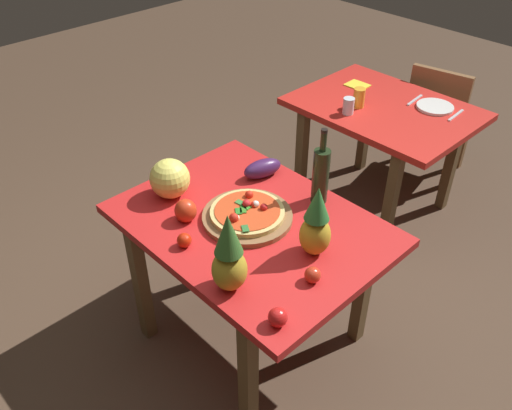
% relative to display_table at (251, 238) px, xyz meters
% --- Properties ---
extents(ground_plane, '(10.00, 10.00, 0.00)m').
position_rel_display_table_xyz_m(ground_plane, '(0.00, 0.00, -0.66)').
color(ground_plane, '#4C3828').
extents(display_table, '(1.16, 0.86, 0.75)m').
position_rel_display_table_xyz_m(display_table, '(0.00, 0.00, 0.00)').
color(display_table, brown).
rests_on(display_table, ground_plane).
extents(background_table, '(1.06, 0.79, 0.75)m').
position_rel_display_table_xyz_m(background_table, '(-0.26, 1.36, -0.01)').
color(background_table, brown).
rests_on(background_table, ground_plane).
extents(dining_chair, '(0.47, 0.47, 0.85)m').
position_rel_display_table_xyz_m(dining_chair, '(-0.20, 1.99, -0.17)').
color(dining_chair, brown).
rests_on(dining_chair, ground_plane).
extents(pizza_board, '(0.40, 0.40, 0.02)m').
position_rel_display_table_xyz_m(pizza_board, '(-0.02, 0.00, 0.11)').
color(pizza_board, brown).
rests_on(pizza_board, display_table).
extents(pizza, '(0.33, 0.33, 0.06)m').
position_rel_display_table_xyz_m(pizza, '(-0.03, 0.00, 0.14)').
color(pizza, tan).
rests_on(pizza, pizza_board).
extents(wine_bottle, '(0.08, 0.08, 0.37)m').
position_rel_display_table_xyz_m(wine_bottle, '(0.10, 0.33, 0.24)').
color(wine_bottle, black).
rests_on(wine_bottle, display_table).
extents(pineapple_left, '(0.13, 0.13, 0.32)m').
position_rel_display_table_xyz_m(pineapple_left, '(0.32, 0.05, 0.24)').
color(pineapple_left, gold).
rests_on(pineapple_left, display_table).
extents(pineapple_right, '(0.13, 0.13, 0.34)m').
position_rel_display_table_xyz_m(pineapple_right, '(0.23, -0.33, 0.25)').
color(pineapple_right, '#AC9125').
rests_on(pineapple_right, display_table).
extents(melon, '(0.19, 0.19, 0.19)m').
position_rel_display_table_xyz_m(melon, '(-0.40, -0.13, 0.19)').
color(melon, '#E8DD60').
rests_on(melon, display_table).
extents(bell_pepper, '(0.10, 0.10, 0.11)m').
position_rel_display_table_xyz_m(bell_pepper, '(-0.21, -0.20, 0.15)').
color(bell_pepper, red).
rests_on(bell_pepper, display_table).
extents(eggplant, '(0.14, 0.22, 0.09)m').
position_rel_display_table_xyz_m(eggplant, '(-0.22, 0.29, 0.14)').
color(eggplant, '#3F1F4F').
rests_on(eggplant, display_table).
extents(tomato_at_corner, '(0.06, 0.06, 0.06)m').
position_rel_display_table_xyz_m(tomato_at_corner, '(0.43, -0.08, 0.13)').
color(tomato_at_corner, red).
rests_on(tomato_at_corner, display_table).
extents(tomato_near_board, '(0.07, 0.07, 0.07)m').
position_rel_display_table_xyz_m(tomato_near_board, '(0.49, -0.33, 0.13)').
color(tomato_near_board, red).
rests_on(tomato_near_board, display_table).
extents(tomato_by_bottle, '(0.06, 0.06, 0.06)m').
position_rel_display_table_xyz_m(tomato_by_bottle, '(-0.07, -0.31, 0.13)').
color(tomato_by_bottle, red).
rests_on(tomato_by_bottle, display_table).
extents(drinking_glass_juice, '(0.07, 0.07, 0.12)m').
position_rel_display_table_xyz_m(drinking_glass_juice, '(-0.36, 1.23, 0.16)').
color(drinking_glass_juice, gold).
rests_on(drinking_glass_juice, background_table).
extents(drinking_glass_water, '(0.07, 0.07, 0.10)m').
position_rel_display_table_xyz_m(drinking_glass_water, '(-0.35, 1.12, 0.15)').
color(drinking_glass_water, silver).
rests_on(drinking_glass_water, background_table).
extents(dinner_plate, '(0.22, 0.22, 0.02)m').
position_rel_display_table_xyz_m(dinner_plate, '(-0.03, 1.55, 0.11)').
color(dinner_plate, white).
rests_on(dinner_plate, background_table).
extents(fork_utensil, '(0.03, 0.18, 0.01)m').
position_rel_display_table_xyz_m(fork_utensil, '(-0.17, 1.55, 0.10)').
color(fork_utensil, silver).
rests_on(fork_utensil, background_table).
extents(knife_utensil, '(0.03, 0.18, 0.01)m').
position_rel_display_table_xyz_m(knife_utensil, '(0.11, 1.55, 0.10)').
color(knife_utensil, silver).
rests_on(knife_utensil, background_table).
extents(napkin_folded, '(0.14, 0.12, 0.01)m').
position_rel_display_table_xyz_m(napkin_folded, '(-0.55, 1.48, 0.10)').
color(napkin_folded, yellow).
rests_on(napkin_folded, background_table).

